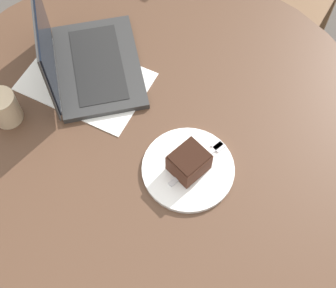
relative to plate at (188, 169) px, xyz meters
The scene contains 8 objects.
ground_plane 0.72m from the plate, ahead, with size 12.00×12.00×0.00m, color #4C4742.
dining_table 0.21m from the plate, ahead, with size 1.21×1.21×0.71m.
paper_document 0.37m from the plate, ahead, with size 0.38×0.31×0.00m.
plate is the anchor object (origin of this frame).
cake_slice 0.04m from the plate, 98.38° to the left, with size 0.08×0.08×0.06m.
fork 0.04m from the plate, 101.04° to the right, with size 0.03×0.17×0.00m.
coffee_glass 0.48m from the plate, 27.29° to the left, with size 0.07×0.07×0.09m.
laptop 0.40m from the plate, ahead, with size 0.39×0.36×0.25m.
Camera 1 is at (-0.45, 0.37, 1.72)m, focal length 50.00 mm.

